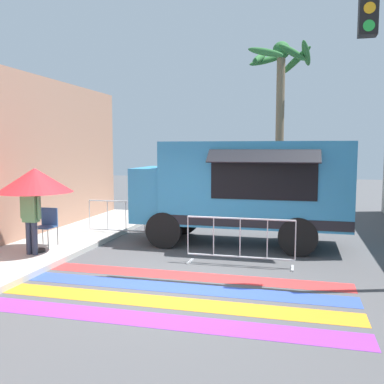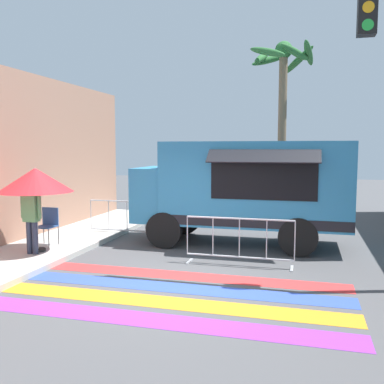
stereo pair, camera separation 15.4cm
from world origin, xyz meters
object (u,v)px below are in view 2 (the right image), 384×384
Objects in this scene: barricade_side at (127,219)px; barricade_front at (239,242)px; food_truck at (240,186)px; folding_chair at (48,223)px; vendor_person at (31,215)px; palm_tree at (283,88)px; patio_umbrella at (35,180)px.

barricade_front is at bearing -31.25° from barricade_side.
food_truck is 5.92× the size of folding_chair.
vendor_person is (-4.39, -2.81, -0.53)m from food_truck.
barricade_side is at bearing 65.20° from vendor_person.
palm_tree is at bearing 45.59° from barricade_side.
vendor_person is at bearing -147.41° from food_truck.
food_truck is 0.89× the size of palm_tree.
barricade_front is at bearing 4.47° from vendor_person.
patio_umbrella is at bearing -150.08° from food_truck.
folding_chair reaches higher than barricade_front.
food_truck is 5.02m from folding_chair.
food_truck is 3.45m from barricade_side.
food_truck is 2.34× the size of barricade_front.
folding_chair is 9.10m from palm_tree.
patio_umbrella reaches higher than barricade_side.
palm_tree is (0.49, 6.38, 4.13)m from barricade_front.
folding_chair is at bearing 177.61° from barricade_front.
palm_tree reaches higher than food_truck.
food_truck is at bearing 29.92° from patio_umbrella.
folding_chair is 0.40× the size of barricade_side.
patio_umbrella is 1.23× the size of vendor_person.
folding_chair is at bearing 102.24° from patio_umbrella.
food_truck is at bearing -1.58° from barricade_side.
food_truck is at bearing -100.77° from palm_tree.
food_truck is 2.82× the size of patio_umbrella.
folding_chair is 2.37m from barricade_side.
barricade_front is (4.75, 0.45, -1.28)m from patio_umbrella.
barricade_side is at bearing 178.42° from food_truck.
vendor_person is (0.04, -0.26, -0.78)m from patio_umbrella.
vendor_person is 4.79m from barricade_front.
patio_umbrella is 0.83× the size of barricade_front.
folding_chair is 0.58× the size of vendor_person.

